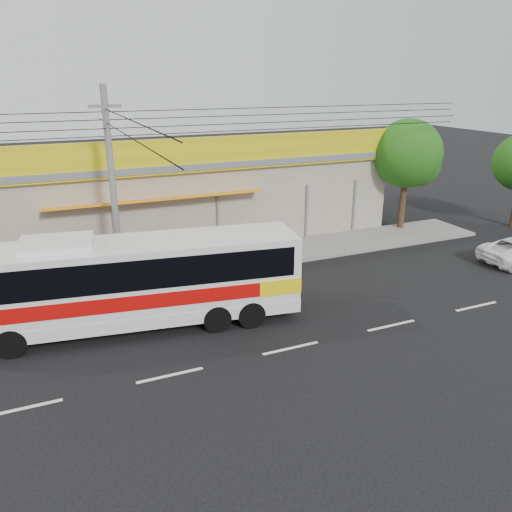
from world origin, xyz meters
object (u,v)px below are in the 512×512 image
(utility_pole, at_px, (106,123))
(tree_near, at_px, (410,156))
(coach_bus, at_px, (140,277))
(motorbike_dark, at_px, (0,276))
(motorbike_red, at_px, (90,260))

(utility_pole, bearing_deg, tree_near, 6.79)
(coach_bus, relative_size, motorbike_dark, 6.65)
(motorbike_dark, bearing_deg, motorbike_red, -70.62)
(coach_bus, distance_m, tree_near, 17.33)
(motorbike_red, xyz_separation_m, utility_pole, (1.04, -1.97, 6.06))
(motorbike_dark, bearing_deg, coach_bus, -129.19)
(motorbike_red, bearing_deg, motorbike_dark, 75.78)
(motorbike_dark, relative_size, tree_near, 0.28)
(tree_near, bearing_deg, motorbike_red, 179.88)
(motorbike_red, distance_m, motorbike_dark, 3.67)
(motorbike_dark, height_order, utility_pole, utility_pole)
(coach_bus, distance_m, utility_pole, 6.32)
(coach_bus, xyz_separation_m, utility_pole, (-0.12, 4.08, 4.82))
(motorbike_dark, distance_m, tree_near, 21.17)
(tree_near, bearing_deg, motorbike_dark, -178.35)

